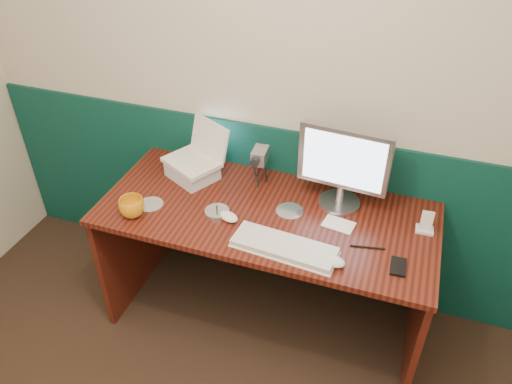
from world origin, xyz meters
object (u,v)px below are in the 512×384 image
at_px(monitor, 343,167).
at_px(mug, 132,207).
at_px(keyboard, 284,247).
at_px(laptop, 190,145).
at_px(camcorder, 260,168).
at_px(desk, 265,268).

relative_size(monitor, mug, 3.55).
distance_m(monitor, keyboard, 0.47).
relative_size(laptop, monitor, 0.63).
distance_m(laptop, camcorder, 0.37).
bearing_deg(camcorder, desk, -67.86).
bearing_deg(desk, camcorder, 116.13).
relative_size(desk, laptop, 6.00).
height_order(desk, mug, mug).
relative_size(laptop, mug, 2.24).
distance_m(monitor, mug, 1.00).
relative_size(desk, camcorder, 8.33).
distance_m(laptop, monitor, 0.77).
bearing_deg(monitor, keyboard, -106.91).
height_order(keyboard, camcorder, camcorder).
bearing_deg(desk, mug, -158.65).
relative_size(laptop, keyboard, 0.59).
xyz_separation_m(monitor, keyboard, (-0.16, -0.40, -0.20)).
distance_m(desk, mug, 0.76).
bearing_deg(monitor, desk, -146.14).
height_order(monitor, camcorder, monitor).
xyz_separation_m(laptop, camcorder, (0.35, 0.06, -0.09)).
relative_size(laptop, camcorder, 1.39).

